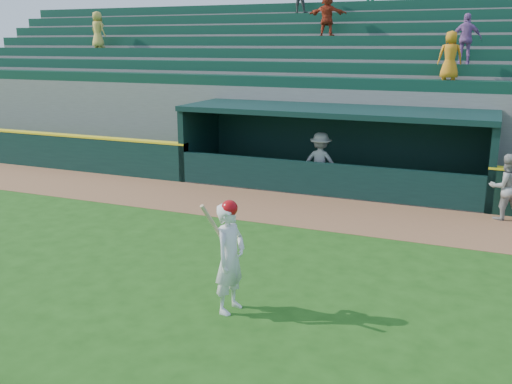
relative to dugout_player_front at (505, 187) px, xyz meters
The scene contains 9 objects.
ground 7.89m from the dugout_player_front, 129.00° to the right, with size 120.00×120.00×0.00m, color #1E4C13.
warning_track 5.15m from the dugout_player_front, 166.38° to the right, with size 40.00×3.00×0.01m, color brown.
field_wall_left 17.20m from the dugout_player_front, behind, with size 15.50×0.30×1.20m, color black.
wall_stripe_left 17.20m from the dugout_player_front, behind, with size 15.50×0.32×0.06m, color yellow.
dugout_player_front is the anchor object (origin of this frame).
dugout_player_inside 5.21m from the dugout_player_front, 169.48° to the left, with size 1.16×0.67×1.79m, color #989893.
dugout 5.32m from the dugout_player_front, 158.87° to the left, with size 9.40×2.80×2.46m.
stands 8.28m from the dugout_player_front, 127.26° to the left, with size 34.50×6.25×7.54m.
batter_at_plate 8.46m from the dugout_player_front, 119.88° to the right, with size 0.57×0.83×1.94m.
Camera 1 is at (4.51, -9.18, 4.35)m, focal length 40.00 mm.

